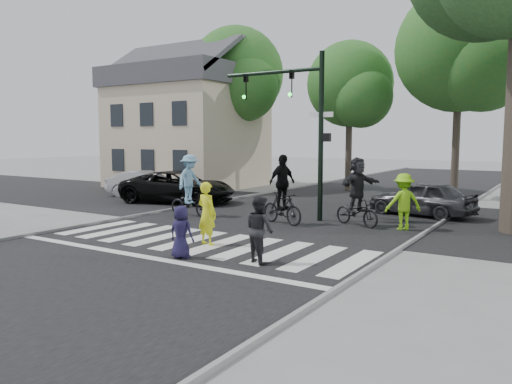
# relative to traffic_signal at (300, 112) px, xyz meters

# --- Properties ---
(ground) EXTENTS (120.00, 120.00, 0.00)m
(ground) POSITION_rel_traffic_signal_xyz_m (-0.35, -6.20, -3.90)
(ground) COLOR gray
(ground) RESTS_ON ground
(road_stem) EXTENTS (10.00, 70.00, 0.01)m
(road_stem) POSITION_rel_traffic_signal_xyz_m (-0.35, -1.20, -3.90)
(road_stem) COLOR black
(road_stem) RESTS_ON ground
(road_cross) EXTENTS (70.00, 10.00, 0.01)m
(road_cross) POSITION_rel_traffic_signal_xyz_m (-0.35, 1.80, -3.89)
(road_cross) COLOR black
(road_cross) RESTS_ON ground
(curb_left) EXTENTS (0.10, 70.00, 0.10)m
(curb_left) POSITION_rel_traffic_signal_xyz_m (-5.40, -1.20, -3.85)
(curb_left) COLOR gray
(curb_left) RESTS_ON ground
(curb_right) EXTENTS (0.10, 70.00, 0.10)m
(curb_right) POSITION_rel_traffic_signal_xyz_m (4.70, -1.20, -3.85)
(curb_right) COLOR gray
(curb_right) RESTS_ON ground
(crosswalk) EXTENTS (10.00, 3.85, 0.01)m
(crosswalk) POSITION_rel_traffic_signal_xyz_m (-0.35, -5.54, -3.89)
(crosswalk) COLOR silver
(crosswalk) RESTS_ON ground
(traffic_signal) EXTENTS (4.45, 0.29, 6.00)m
(traffic_signal) POSITION_rel_traffic_signal_xyz_m (0.00, 0.00, 0.00)
(traffic_signal) COLOR black
(traffic_signal) RESTS_ON ground
(bg_tree_0) EXTENTS (5.46, 5.20, 8.97)m
(bg_tree_0) POSITION_rel_traffic_signal_xyz_m (-14.09, 9.80, 2.24)
(bg_tree_0) COLOR brown
(bg_tree_0) RESTS_ON ground
(bg_tree_1) EXTENTS (6.09, 5.80, 9.80)m
(bg_tree_1) POSITION_rel_traffic_signal_xyz_m (-9.06, 9.28, 2.75)
(bg_tree_1) COLOR brown
(bg_tree_1) RESTS_ON ground
(bg_tree_2) EXTENTS (5.04, 4.80, 8.40)m
(bg_tree_2) POSITION_rel_traffic_signal_xyz_m (-2.11, 10.42, 1.88)
(bg_tree_2) COLOR brown
(bg_tree_2) RESTS_ON ground
(bg_tree_3) EXTENTS (6.30, 6.00, 10.20)m
(bg_tree_3) POSITION_rel_traffic_signal_xyz_m (3.95, 9.07, 3.04)
(bg_tree_3) COLOR brown
(bg_tree_3) RESTS_ON ground
(house) EXTENTS (8.40, 8.10, 8.82)m
(house) POSITION_rel_traffic_signal_xyz_m (-11.85, 7.78, -0.10)
(house) COLOR beige
(house) RESTS_ON ground
(pedestrian_woman) EXTENTS (0.70, 0.52, 1.77)m
(pedestrian_woman) POSITION_rel_traffic_signal_xyz_m (-0.07, -5.41, -3.02)
(pedestrian_woman) COLOR #ECF41D
(pedestrian_woman) RESTS_ON ground
(pedestrian_child) EXTENTS (0.70, 0.50, 1.32)m
(pedestrian_child) POSITION_rel_traffic_signal_xyz_m (0.35, -6.99, -3.24)
(pedestrian_child) COLOR #1E193C
(pedestrian_child) RESTS_ON ground
(pedestrian_adult) EXTENTS (0.97, 0.88, 1.62)m
(pedestrian_adult) POSITION_rel_traffic_signal_xyz_m (2.22, -6.31, -3.09)
(pedestrian_adult) COLOR #222326
(pedestrian_adult) RESTS_ON ground
(cyclist_left) EXTENTS (1.86, 1.21, 2.36)m
(cyclist_left) POSITION_rel_traffic_signal_xyz_m (-3.82, -1.65, -2.88)
(cyclist_left) COLOR black
(cyclist_left) RESTS_ON ground
(cyclist_mid) EXTENTS (1.92, 1.21, 2.42)m
(cyclist_mid) POSITION_rel_traffic_signal_xyz_m (0.03, -1.33, -2.91)
(cyclist_mid) COLOR black
(cyclist_mid) RESTS_ON ground
(cyclist_right) EXTENTS (1.95, 1.80, 2.34)m
(cyclist_right) POSITION_rel_traffic_signal_xyz_m (2.35, -0.28, -2.86)
(cyclist_right) COLOR black
(cyclist_right) RESTS_ON ground
(car_suv) EXTENTS (5.72, 3.65, 1.47)m
(car_suv) POSITION_rel_traffic_signal_xyz_m (-6.86, 1.15, -3.17)
(car_suv) COLOR black
(car_suv) RESTS_ON ground
(car_silver) EXTENTS (4.24, 2.32, 1.32)m
(car_silver) POSITION_rel_traffic_signal_xyz_m (-9.75, 2.01, -3.24)
(car_silver) COLOR #ABABAF
(car_silver) RESTS_ON ground
(car_grey) EXTENTS (4.21, 2.32, 1.36)m
(car_grey) POSITION_rel_traffic_signal_xyz_m (3.63, 3.19, -3.22)
(car_grey) COLOR #333337
(car_grey) RESTS_ON ground
(bystander_hivis) EXTENTS (1.35, 1.28, 1.84)m
(bystander_hivis) POSITION_rel_traffic_signal_xyz_m (3.89, -0.18, -2.98)
(bystander_hivis) COLOR #8BE318
(bystander_hivis) RESTS_ON ground
(bystander_dark) EXTENTS (0.70, 0.62, 1.61)m
(bystander_dark) POSITION_rel_traffic_signal_xyz_m (3.55, 1.38, -3.10)
(bystander_dark) COLOR #222326
(bystander_dark) RESTS_ON ground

